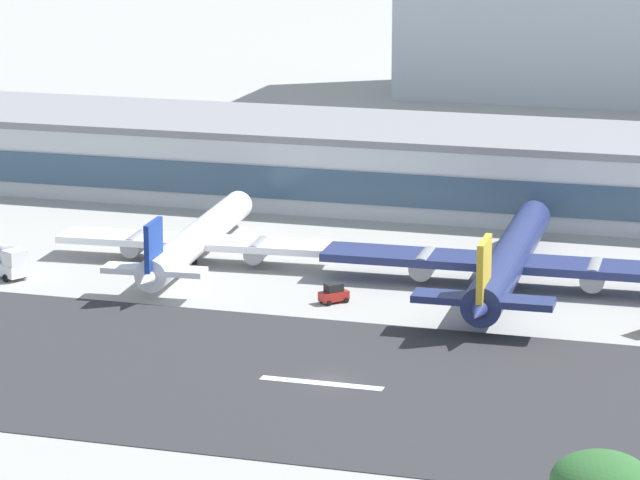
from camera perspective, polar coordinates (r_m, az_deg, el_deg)
The scene contains 8 objects.
ground_plane at distance 151.86m, azimuth 0.32°, elevation -5.05°, with size 1400.00×1400.00×0.00m, color #9E9E99.
runway_strip at distance 150.89m, azimuth 0.21°, elevation -5.16°, with size 800.00×40.23×0.08m, color #2D2D30.
runway_centreline_dash_4 at distance 150.99m, azimuth 0.05°, elevation -5.13°, with size 12.00×1.20×0.01m, color white.
terminal_building at distance 225.84m, azimuth 4.16°, elevation 2.67°, with size 168.96×26.74×10.91m.
airliner_navy_tail_gate_0 at distance 193.54m, azimuth -4.50°, elevation -0.04°, with size 34.64×42.54×8.88m.
airliner_gold_tail_gate_1 at distance 182.82m, azimuth 6.71°, elevation -0.79°, with size 43.43×48.70×10.16m.
service_fuel_truck_1 at distance 191.71m, azimuth -11.36°, elevation -0.65°, with size 8.70×6.37×3.95m.
service_baggage_tug_2 at distance 176.96m, azimuth 0.49°, elevation -1.93°, with size 3.33×3.45×2.20m.
Camera 1 is at (39.88, -137.96, 49.39)m, focal length 89.62 mm.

